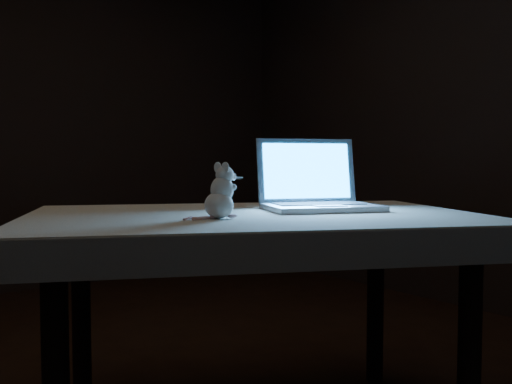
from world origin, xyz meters
TOP-DOWN VIEW (x-y plane):
  - back_wall at (0.00, 2.50)m, footprint 4.50×0.04m
  - table at (0.19, -0.19)m, footprint 1.62×1.38m
  - tablecloth at (0.11, -0.23)m, footprint 1.64×1.25m
  - laptop at (0.46, -0.23)m, footprint 0.48×0.46m
  - plush_mouse at (-0.00, -0.27)m, footprint 0.16×0.16m

SIDE VIEW (x-z plane):
  - table at x=0.19m, z-range 0.00..0.74m
  - tablecloth at x=0.11m, z-range 0.64..0.74m
  - plush_mouse at x=0.00m, z-range 0.74..0.91m
  - laptop at x=0.46m, z-range 0.74..1.01m
  - back_wall at x=0.00m, z-range 0.00..2.60m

